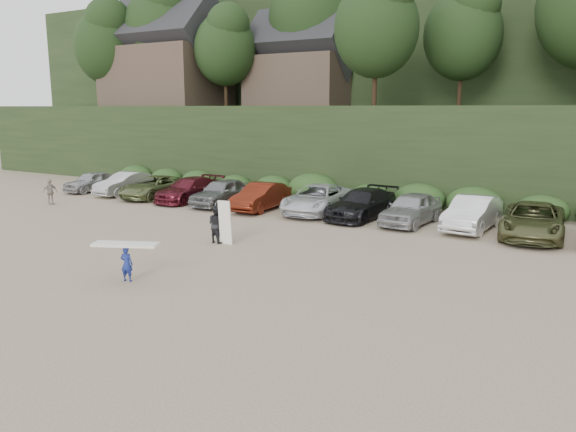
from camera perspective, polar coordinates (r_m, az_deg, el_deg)
The scene contains 6 objects.
ground at distance 21.42m, azimuth -1.74°, elevation -5.00°, with size 120.00×120.00×0.00m, color tan.
hillside_backdrop at distance 54.78m, azimuth 19.18°, elevation 15.98°, with size 90.00×41.50×28.00m.
parked_cars at distance 31.00m, azimuth 4.04°, elevation 1.46°, with size 36.67×6.38×1.65m.
distant_walker at distance 37.47m, azimuth -23.03°, elevation 2.27°, with size 0.93×0.39×1.58m, color #A29789.
child_surfer at distance 20.02m, azimuth -16.12°, elevation -3.86°, with size 2.31×1.48×1.35m.
adult_surfer at distance 24.87m, azimuth -7.22°, elevation -0.83°, with size 1.29×0.74×1.95m.
Camera 1 is at (10.97, -17.43, 5.90)m, focal length 35.00 mm.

